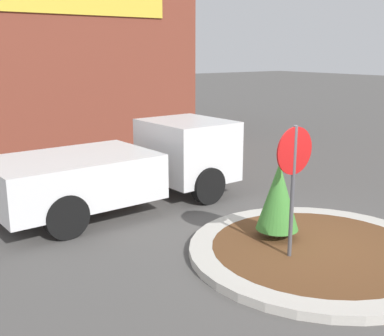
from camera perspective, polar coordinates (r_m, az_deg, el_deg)
The scene contains 6 objects.
ground_plane at distance 9.24m, azimuth 14.57°, elevation -9.96°, with size 120.00×120.00×0.00m, color #514F4C.
traffic_island at distance 9.21m, azimuth 14.60°, elevation -9.53°, with size 4.69×4.69×0.15m.
stop_sign at distance 8.23m, azimuth 11.96°, elevation -0.06°, with size 0.81×0.07×2.45m.
island_shrub at distance 9.22m, azimuth 10.18°, elevation -3.29°, with size 0.81×0.81×1.48m.
utility_truck at distance 11.50m, azimuth -7.75°, elevation 0.25°, with size 5.98×2.59×1.91m.
storefront_building at distance 20.60m, azimuth -17.30°, elevation 11.51°, with size 10.82×6.07×6.12m.
Camera 1 is at (-6.61, -5.34, 3.64)m, focal length 45.00 mm.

